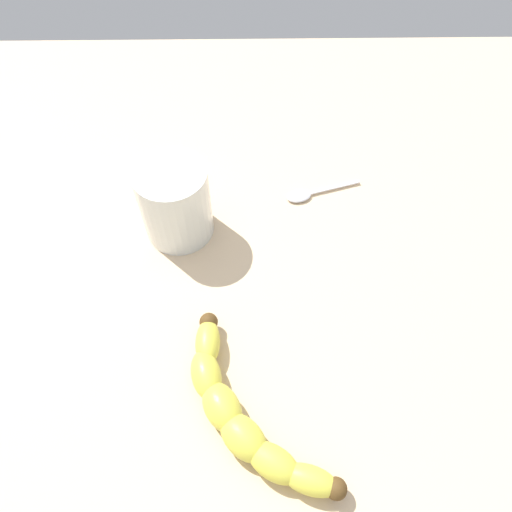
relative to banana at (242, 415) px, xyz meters
The scene contains 4 objects.
wooden_tabletop 12.68cm from the banana, 161.42° to the right, with size 120.00×120.00×3.00cm, color beige.
banana is the anchor object (origin of this frame).
smoothie_glass 27.53cm from the banana, 161.79° to the right, with size 9.16×9.16×10.83cm.
teaspoon 32.73cm from the banana, 164.50° to the left, with size 4.58×11.15×0.80cm.
Camera 1 is at (25.55, 5.18, 54.86)cm, focal length 33.31 mm.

